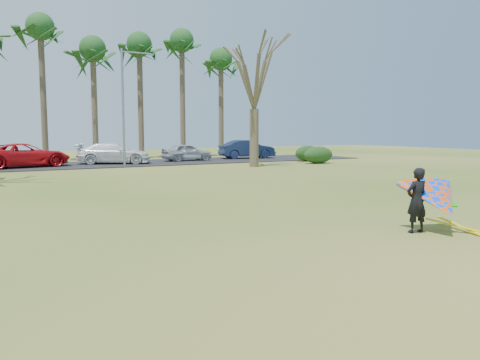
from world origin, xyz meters
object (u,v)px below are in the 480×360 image
bare_tree_right (254,71)px  kite_flyer (435,199)px  car_3 (114,153)px  car_5 (247,149)px  car_2 (25,155)px  streetlight (125,102)px  car_4 (187,152)px

bare_tree_right → kite_flyer: bearing=-108.5°
bare_tree_right → car_3: size_ratio=1.74×
bare_tree_right → car_5: 10.39m
bare_tree_right → kite_flyer: bare_tree_right is taller
bare_tree_right → car_2: 16.53m
bare_tree_right → streetlight: bare_tree_right is taller
car_4 → streetlight: bearing=116.8°
streetlight → kite_flyer: (1.07, -24.23, -3.62)m
bare_tree_right → car_4: (-1.96, 7.41, -5.81)m
car_2 → car_4: size_ratio=1.41×
streetlight → car_5: 12.84m
bare_tree_right → car_5: size_ratio=1.90×
car_2 → car_4: bearing=-98.6°
streetlight → car_5: size_ratio=1.65×
car_4 → car_5: bearing=-90.0°
car_2 → kite_flyer: bearing=-177.2°
bare_tree_right → car_4: bare_tree_right is taller
car_4 → kite_flyer: size_ratio=1.71×
car_2 → car_4: 12.10m
car_4 → kite_flyer: bearing=166.8°
car_2 → car_5: (17.92, 1.13, 0.00)m
car_2 → car_3: bearing=-99.5°
car_3 → bare_tree_right: bearing=-109.6°
streetlight → car_2: bearing=157.0°
car_2 → car_4: (12.07, 0.79, -0.10)m
streetlight → car_3: (-0.14, 2.92, -3.63)m
car_5 → streetlight: bearing=116.0°
car_3 → kite_flyer: kite_flyer is taller
car_4 → car_3: bearing=91.3°
car_3 → car_5: car_5 is taller
bare_tree_right → streetlight: size_ratio=1.15×
streetlight → car_2: streetlight is taller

